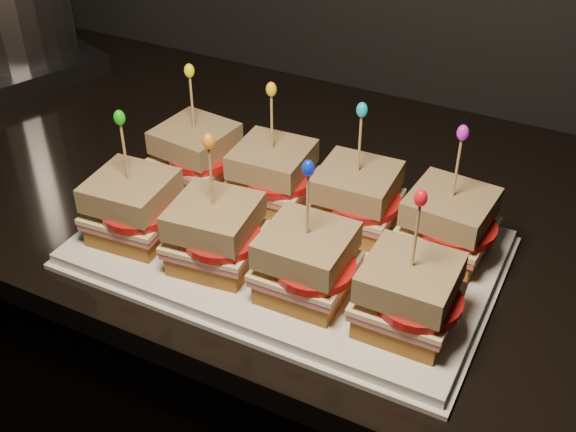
% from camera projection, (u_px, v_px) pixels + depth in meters
% --- Properties ---
extents(granite_slab, '(2.59, 0.63, 0.03)m').
position_uv_depth(granite_slab, '(403.00, 226.00, 0.89)').
color(granite_slab, black).
rests_on(granite_slab, cabinet).
extents(platter, '(0.45, 0.28, 0.02)m').
position_uv_depth(platter, '(288.00, 249.00, 0.82)').
color(platter, white).
rests_on(platter, granite_slab).
extents(platter_rim, '(0.46, 0.29, 0.01)m').
position_uv_depth(platter_rim, '(288.00, 253.00, 0.82)').
color(platter_rim, white).
rests_on(platter_rim, granite_slab).
extents(sandwich_0_bread_bot, '(0.09, 0.09, 0.02)m').
position_uv_depth(sandwich_0_bread_bot, '(198.00, 172.00, 0.91)').
color(sandwich_0_bread_bot, brown).
rests_on(sandwich_0_bread_bot, platter).
extents(sandwich_0_ham, '(0.10, 0.10, 0.01)m').
position_uv_depth(sandwich_0_ham, '(197.00, 162.00, 0.90)').
color(sandwich_0_ham, '#B15759').
rests_on(sandwich_0_ham, sandwich_0_bread_bot).
extents(sandwich_0_cheese, '(0.10, 0.10, 0.01)m').
position_uv_depth(sandwich_0_cheese, '(197.00, 157.00, 0.90)').
color(sandwich_0_cheese, '#FAE0A6').
rests_on(sandwich_0_cheese, sandwich_0_ham).
extents(sandwich_0_tomato, '(0.08, 0.08, 0.01)m').
position_uv_depth(sandwich_0_tomato, '(202.00, 156.00, 0.89)').
color(sandwich_0_tomato, '#B31413').
rests_on(sandwich_0_tomato, sandwich_0_cheese).
extents(sandwich_0_bread_top, '(0.09, 0.09, 0.03)m').
position_uv_depth(sandwich_0_bread_top, '(195.00, 138.00, 0.88)').
color(sandwich_0_bread_top, '#5B330F').
rests_on(sandwich_0_bread_top, sandwich_0_tomato).
extents(sandwich_0_pick, '(0.00, 0.00, 0.09)m').
position_uv_depth(sandwich_0_pick, '(192.00, 106.00, 0.86)').
color(sandwich_0_pick, tan).
rests_on(sandwich_0_pick, sandwich_0_bread_top).
extents(sandwich_0_frill, '(0.01, 0.01, 0.02)m').
position_uv_depth(sandwich_0_frill, '(189.00, 71.00, 0.83)').
color(sandwich_0_frill, yellow).
rests_on(sandwich_0_frill, sandwich_0_pick).
extents(sandwich_1_bread_bot, '(0.09, 0.09, 0.02)m').
position_uv_depth(sandwich_1_bread_bot, '(273.00, 194.00, 0.87)').
color(sandwich_1_bread_bot, brown).
rests_on(sandwich_1_bread_bot, platter).
extents(sandwich_1_ham, '(0.10, 0.09, 0.01)m').
position_uv_depth(sandwich_1_ham, '(273.00, 183.00, 0.86)').
color(sandwich_1_ham, '#B15759').
rests_on(sandwich_1_ham, sandwich_1_bread_bot).
extents(sandwich_1_cheese, '(0.10, 0.09, 0.01)m').
position_uv_depth(sandwich_1_cheese, '(273.00, 178.00, 0.86)').
color(sandwich_1_cheese, '#FAE0A6').
rests_on(sandwich_1_cheese, sandwich_1_ham).
extents(sandwich_1_tomato, '(0.08, 0.08, 0.01)m').
position_uv_depth(sandwich_1_tomato, '(279.00, 178.00, 0.85)').
color(sandwich_1_tomato, '#B31413').
rests_on(sandwich_1_tomato, sandwich_1_cheese).
extents(sandwich_1_bread_top, '(0.09, 0.09, 0.03)m').
position_uv_depth(sandwich_1_bread_top, '(272.00, 159.00, 0.84)').
color(sandwich_1_bread_top, '#5B330F').
rests_on(sandwich_1_bread_top, sandwich_1_tomato).
extents(sandwich_1_pick, '(0.00, 0.00, 0.09)m').
position_uv_depth(sandwich_1_pick, '(272.00, 126.00, 0.82)').
color(sandwich_1_pick, tan).
rests_on(sandwich_1_pick, sandwich_1_bread_top).
extents(sandwich_1_frill, '(0.01, 0.01, 0.02)m').
position_uv_depth(sandwich_1_frill, '(271.00, 89.00, 0.79)').
color(sandwich_1_frill, '#FAB215').
rests_on(sandwich_1_frill, sandwich_1_pick).
extents(sandwich_2_bread_bot, '(0.09, 0.09, 0.02)m').
position_uv_depth(sandwich_2_bread_bot, '(355.00, 217.00, 0.83)').
color(sandwich_2_bread_bot, brown).
rests_on(sandwich_2_bread_bot, platter).
extents(sandwich_2_ham, '(0.09, 0.09, 0.01)m').
position_uv_depth(sandwich_2_ham, '(356.00, 206.00, 0.82)').
color(sandwich_2_ham, '#B15759').
rests_on(sandwich_2_ham, sandwich_2_bread_bot).
extents(sandwich_2_cheese, '(0.10, 0.09, 0.01)m').
position_uv_depth(sandwich_2_cheese, '(356.00, 201.00, 0.82)').
color(sandwich_2_cheese, '#FAE0A6').
rests_on(sandwich_2_cheese, sandwich_2_ham).
extents(sandwich_2_tomato, '(0.08, 0.08, 0.01)m').
position_uv_depth(sandwich_2_tomato, '(364.00, 201.00, 0.81)').
color(sandwich_2_tomato, '#B31413').
rests_on(sandwich_2_tomato, sandwich_2_cheese).
extents(sandwich_2_bread_top, '(0.09, 0.09, 0.03)m').
position_uv_depth(sandwich_2_bread_top, '(357.00, 182.00, 0.80)').
color(sandwich_2_bread_top, '#5B330F').
rests_on(sandwich_2_bread_top, sandwich_2_tomato).
extents(sandwich_2_pick, '(0.00, 0.00, 0.09)m').
position_uv_depth(sandwich_2_pick, '(359.00, 147.00, 0.78)').
color(sandwich_2_pick, tan).
rests_on(sandwich_2_pick, sandwich_2_bread_top).
extents(sandwich_2_frill, '(0.01, 0.01, 0.02)m').
position_uv_depth(sandwich_2_frill, '(362.00, 110.00, 0.75)').
color(sandwich_2_frill, '#14A8BF').
rests_on(sandwich_2_frill, sandwich_2_pick).
extents(sandwich_3_bread_bot, '(0.09, 0.09, 0.02)m').
position_uv_depth(sandwich_3_bread_bot, '(445.00, 243.00, 0.79)').
color(sandwich_3_bread_bot, brown).
rests_on(sandwich_3_bread_bot, platter).
extents(sandwich_3_ham, '(0.10, 0.09, 0.01)m').
position_uv_depth(sandwich_3_ham, '(447.00, 232.00, 0.78)').
color(sandwich_3_ham, '#B15759').
rests_on(sandwich_3_ham, sandwich_3_bread_bot).
extents(sandwich_3_cheese, '(0.10, 0.10, 0.01)m').
position_uv_depth(sandwich_3_cheese, '(448.00, 227.00, 0.78)').
color(sandwich_3_cheese, '#FAE0A6').
rests_on(sandwich_3_cheese, sandwich_3_ham).
extents(sandwich_3_tomato, '(0.08, 0.08, 0.01)m').
position_uv_depth(sandwich_3_tomato, '(458.00, 227.00, 0.77)').
color(sandwich_3_tomato, '#B31413').
rests_on(sandwich_3_tomato, sandwich_3_cheese).
extents(sandwich_3_bread_top, '(0.09, 0.09, 0.03)m').
position_uv_depth(sandwich_3_bread_top, '(451.00, 207.00, 0.76)').
color(sandwich_3_bread_top, '#5B330F').
rests_on(sandwich_3_bread_top, sandwich_3_tomato).
extents(sandwich_3_pick, '(0.00, 0.00, 0.09)m').
position_uv_depth(sandwich_3_pick, '(457.00, 171.00, 0.74)').
color(sandwich_3_pick, tan).
rests_on(sandwich_3_pick, sandwich_3_bread_top).
extents(sandwich_3_frill, '(0.01, 0.01, 0.02)m').
position_uv_depth(sandwich_3_frill, '(463.00, 133.00, 0.71)').
color(sandwich_3_frill, '#CC1ACA').
rests_on(sandwich_3_frill, sandwich_3_pick).
extents(sandwich_4_bread_bot, '(0.09, 0.09, 0.02)m').
position_uv_depth(sandwich_4_bread_bot, '(136.00, 226.00, 0.82)').
color(sandwich_4_bread_bot, brown).
rests_on(sandwich_4_bread_bot, platter).
extents(sandwich_4_ham, '(0.10, 0.09, 0.01)m').
position_uv_depth(sandwich_4_ham, '(134.00, 215.00, 0.81)').
color(sandwich_4_ham, '#B15759').
rests_on(sandwich_4_ham, sandwich_4_bread_bot).
extents(sandwich_4_cheese, '(0.10, 0.10, 0.01)m').
position_uv_depth(sandwich_4_cheese, '(133.00, 210.00, 0.80)').
color(sandwich_4_cheese, '#FAE0A6').
rests_on(sandwich_4_cheese, sandwich_4_ham).
extents(sandwich_4_tomato, '(0.08, 0.08, 0.01)m').
position_uv_depth(sandwich_4_tomato, '(138.00, 210.00, 0.79)').
color(sandwich_4_tomato, '#B31413').
rests_on(sandwich_4_tomato, sandwich_4_cheese).
extents(sandwich_4_bread_top, '(0.09, 0.09, 0.03)m').
position_uv_depth(sandwich_4_bread_top, '(130.00, 190.00, 0.79)').
color(sandwich_4_bread_top, '#5B330F').
rests_on(sandwich_4_bread_top, sandwich_4_tomato).
extents(sandwich_4_pick, '(0.00, 0.00, 0.09)m').
position_uv_depth(sandwich_4_pick, '(125.00, 155.00, 0.76)').
color(sandwich_4_pick, tan).
rests_on(sandwich_4_pick, sandwich_4_bread_top).
extents(sandwich_4_frill, '(0.01, 0.01, 0.02)m').
position_uv_depth(sandwich_4_frill, '(119.00, 118.00, 0.74)').
color(sandwich_4_frill, '#17A812').
rests_on(sandwich_4_frill, sandwich_4_pick).
extents(sandwich_5_bread_bot, '(0.09, 0.09, 0.02)m').
position_uv_depth(sandwich_5_bread_bot, '(217.00, 253.00, 0.78)').
color(sandwich_5_bread_bot, brown).
rests_on(sandwich_5_bread_bot, platter).
extents(sandwich_5_ham, '(0.10, 0.10, 0.01)m').
position_uv_depth(sandwich_5_ham, '(216.00, 242.00, 0.77)').
color(sandwich_5_ham, '#B15759').
rests_on(sandwich_5_ham, sandwich_5_bread_bot).
extents(sandwich_5_cheese, '(0.10, 0.10, 0.01)m').
position_uv_depth(sandwich_5_cheese, '(215.00, 236.00, 0.77)').
color(sandwich_5_cheese, '#FAE0A6').
rests_on(sandwich_5_cheese, sandwich_5_ham).
extents(sandwich_5_tomato, '(0.08, 0.08, 0.01)m').
position_uv_depth(sandwich_5_tomato, '(222.00, 237.00, 0.75)').
color(sandwich_5_tomato, '#B31413').
rests_on(sandwich_5_tomato, sandwich_5_cheese).
extents(sandwich_5_bread_top, '(0.09, 0.09, 0.03)m').
position_uv_depth(sandwich_5_bread_top, '(214.00, 216.00, 0.75)').
color(sandwich_5_bread_top, '#5B330F').
rests_on(sandwich_5_bread_top, sandwich_5_tomato).
extents(sandwich_5_pick, '(0.00, 0.00, 0.09)m').
position_uv_depth(sandwich_5_pick, '(211.00, 180.00, 0.72)').
color(sandwich_5_pick, tan).
rests_on(sandwich_5_pick, sandwich_5_bread_top).
extents(sandwich_5_frill, '(0.01, 0.01, 0.02)m').
position_uv_depth(sandwich_5_frill, '(208.00, 141.00, 0.70)').
color(sandwich_5_frill, orange).
rests_on(sandwich_5_frill, sandwich_5_pick).
extents(sandwich_6_bread_bot, '(0.08, 0.08, 0.02)m').
position_uv_depth(sandwich_6_bread_bot, '(306.00, 283.00, 0.74)').
color(sandwich_6_bread_bot, brown).
rests_on(sandwich_6_bread_bot, platter).
extents(sandwich_6_ham, '(0.09, 0.09, 0.01)m').
position_uv_depth(sandwich_6_ham, '(306.00, 271.00, 0.73)').
color(sandwich_6_ham, '#B15759').
rests_on(sandwich_6_ham, sandwich_6_bread_bot).
extents(sandwich_6_cheese, '(0.09, 0.09, 0.01)m').
position_uv_depth(sandwich_6_cheese, '(306.00, 266.00, 0.73)').
color(sandwich_6_cheese, '#FAE0A6').
rests_on(sandwich_6_cheese, sandwich_6_ham).
extents(sandwich_6_tomato, '(0.08, 0.08, 0.01)m').
position_uv_depth(sandwich_6_tomato, '(315.00, 267.00, 0.71)').
color(sandwich_6_tomato, '#B31413').
rests_on(sandwich_6_tomato, sandwich_6_cheese).
extents(sandwich_6_bread_top, '(0.09, 0.09, 0.03)m').
position_uv_depth(sandwich_6_bread_top, '(307.00, 245.00, 0.71)').
color(sandwich_6_bread_top, '#5B330F').
rests_on(sandwich_6_bread_top, sandwich_6_tomato).
extents(sandwich_6_pick, '(0.00, 0.00, 0.09)m').
position_uv_depth(sandwich_6_pick, '(307.00, 208.00, 0.68)').
color(sandwich_6_pick, tan).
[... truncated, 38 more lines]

